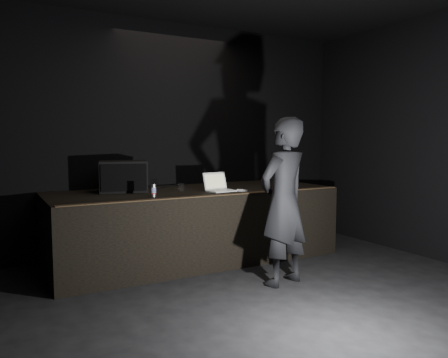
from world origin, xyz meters
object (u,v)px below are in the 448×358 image
at_px(stage_monitor, 123,176).
at_px(person, 283,202).
at_px(beer_can, 153,191).
at_px(stage_riser, 194,224).
at_px(laptop, 219,186).

bearing_deg(stage_monitor, person, -37.20).
height_order(beer_can, person, person).
bearing_deg(stage_riser, stage_monitor, 164.64).
bearing_deg(laptop, stage_riser, 120.31).
bearing_deg(person, beer_can, -54.72).
bearing_deg(stage_monitor, beer_can, -62.29).
xyz_separation_m(stage_riser, laptop, (0.24, -0.31, 0.57)).
bearing_deg(stage_monitor, laptop, -11.65).
relative_size(laptop, person, 0.21).
bearing_deg(laptop, person, -86.31).
xyz_separation_m(stage_riser, beer_can, (-0.76, -0.46, 0.58)).
distance_m(stage_riser, laptop, 0.69).
bearing_deg(person, stage_riser, -87.23).
height_order(laptop, person, person).
height_order(stage_riser, beer_can, beer_can).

